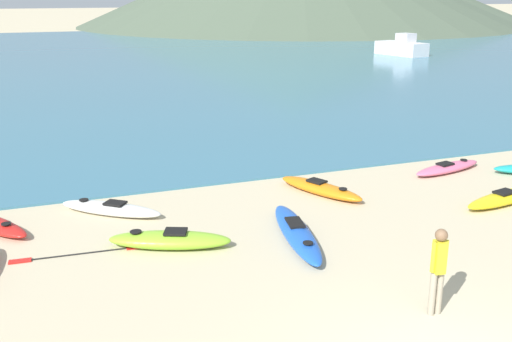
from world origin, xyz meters
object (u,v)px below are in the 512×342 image
kayak_on_sand_1 (320,188)px  loose_paddle (80,254)px  person_near_foreground (438,266)px  moored_boat_3 (241,32)px  kayak_on_sand_6 (111,209)px  moored_boat_0 (402,47)px  kayak_on_sand_4 (170,240)px  kayak_on_sand_2 (507,197)px  kayak_on_sand_5 (297,232)px  kayak_on_sand_8 (448,168)px

kayak_on_sand_1 → loose_paddle: 6.66m
person_near_foreground → moored_boat_3: 63.32m
kayak_on_sand_6 → moored_boat_0: moored_boat_0 is taller
person_near_foreground → loose_paddle: 7.15m
loose_paddle → kayak_on_sand_4: bearing=-10.0°
kayak_on_sand_2 → person_near_foreground: bearing=-143.0°
kayak_on_sand_5 → moored_boat_3: (19.03, 56.90, 0.50)m
moored_boat_0 → loose_paddle: moored_boat_0 is taller
kayak_on_sand_5 → moored_boat_0: 40.61m
kayak_on_sand_6 → moored_boat_3: 58.42m
kayak_on_sand_5 → moored_boat_3: moored_boat_3 is taller
kayak_on_sand_4 → moored_boat_0: 41.89m
person_near_foreground → loose_paddle: (-5.39, 4.62, -0.87)m
kayak_on_sand_1 → kayak_on_sand_2: bearing=-29.0°
kayak_on_sand_1 → moored_boat_3: 56.98m
loose_paddle → person_near_foreground: bearing=-40.6°
person_near_foreground → moored_boat_0: 43.18m
person_near_foreground → moored_boat_3: size_ratio=0.35×
kayak_on_sand_4 → loose_paddle: size_ratio=0.97×
kayak_on_sand_6 → person_near_foreground: bearing=-56.8°
kayak_on_sand_8 → moored_boat_0: size_ratio=0.58×
kayak_on_sand_2 → kayak_on_sand_6: (-9.72, 2.82, -0.00)m
person_near_foreground → kayak_on_sand_5: bearing=102.6°
kayak_on_sand_4 → person_near_foreground: person_near_foreground is taller
kayak_on_sand_5 → person_near_foreground: size_ratio=2.25×
kayak_on_sand_2 → kayak_on_sand_4: size_ratio=1.16×
kayak_on_sand_1 → moored_boat_3: size_ratio=0.63×
kayak_on_sand_1 → kayak_on_sand_5: 3.18m
kayak_on_sand_1 → moored_boat_3: bearing=72.5°
kayak_on_sand_2 → loose_paddle: bearing=176.5°
kayak_on_sand_5 → kayak_on_sand_6: (-3.61, 3.05, -0.01)m
loose_paddle → kayak_on_sand_2: bearing=-3.5°
moored_boat_3 → kayak_on_sand_1: bearing=-107.5°
kayak_on_sand_4 → kayak_on_sand_8: (9.13, 2.46, -0.05)m
kayak_on_sand_5 → loose_paddle: kayak_on_sand_5 is taller
kayak_on_sand_1 → kayak_on_sand_6: kayak_on_sand_1 is taller
loose_paddle → kayak_on_sand_1: bearing=14.7°
kayak_on_sand_5 → kayak_on_sand_8: size_ratio=1.27×
moored_boat_0 → kayak_on_sand_6: bearing=-134.0°
kayak_on_sand_6 → moored_boat_3: (22.64, 53.86, 0.51)m
kayak_on_sand_8 → moored_boat_0: 34.48m
kayak_on_sand_5 → kayak_on_sand_8: 7.08m
kayak_on_sand_4 → person_near_foreground: (3.55, -4.30, 0.71)m
kayak_on_sand_1 → kayak_on_sand_2: 4.83m
moored_boat_0 → kayak_on_sand_5: bearing=-127.3°
kayak_on_sand_8 → kayak_on_sand_4: bearing=-164.9°
kayak_on_sand_8 → person_near_foreground: 8.80m
kayak_on_sand_2 → kayak_on_sand_4: (-8.82, 0.33, 0.03)m
kayak_on_sand_5 → moored_boat_0: moored_boat_0 is taller
kayak_on_sand_1 → moored_boat_0: moored_boat_0 is taller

